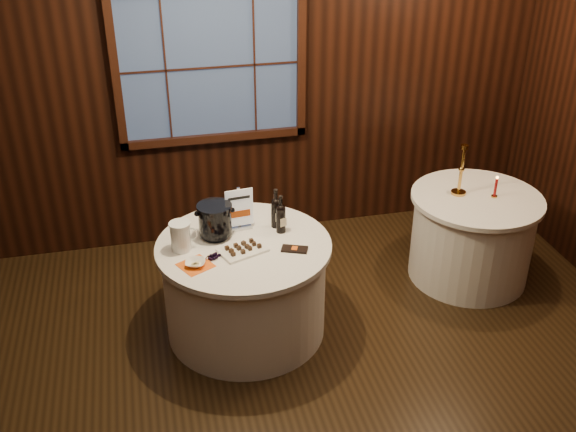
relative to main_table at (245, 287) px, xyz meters
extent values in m
plane|color=black|center=(0.00, -1.00, -0.39)|extent=(6.00, 6.00, 0.00)
cube|color=black|center=(0.00, 1.50, 1.11)|extent=(6.00, 0.02, 3.00)
cube|color=#34466E|center=(0.00, 1.47, 1.26)|extent=(1.50, 0.01, 1.20)
cylinder|color=white|center=(0.00, 0.00, -0.02)|extent=(1.20, 1.20, 0.73)
cylinder|color=white|center=(0.00, 0.00, 0.36)|extent=(1.28, 1.28, 0.04)
cylinder|color=white|center=(2.00, 0.30, -0.02)|extent=(1.00, 1.00, 0.73)
cylinder|color=white|center=(2.00, 0.30, 0.36)|extent=(1.08, 1.08, 0.04)
cube|color=#AEAFB5|center=(0.01, 0.24, 0.39)|extent=(0.19, 0.12, 0.02)
cube|color=#AEAFB5|center=(0.01, 0.24, 0.56)|extent=(0.02, 0.02, 0.32)
cube|color=white|center=(0.01, 0.22, 0.56)|extent=(0.21, 0.03, 0.30)
cylinder|color=black|center=(0.28, 0.19, 0.48)|extent=(0.07, 0.07, 0.20)
sphere|color=black|center=(0.28, 0.19, 0.58)|extent=(0.07, 0.07, 0.07)
cylinder|color=black|center=(0.28, 0.19, 0.64)|extent=(0.03, 0.03, 0.09)
cylinder|color=black|center=(0.28, 0.19, 0.68)|extent=(0.03, 0.03, 0.02)
cube|color=beige|center=(0.28, 0.16, 0.48)|extent=(0.05, 0.02, 0.07)
cylinder|color=black|center=(0.30, 0.11, 0.48)|extent=(0.07, 0.07, 0.19)
sphere|color=black|center=(0.30, 0.11, 0.57)|extent=(0.07, 0.07, 0.07)
cylinder|color=black|center=(0.30, 0.11, 0.63)|extent=(0.03, 0.03, 0.09)
cylinder|color=black|center=(0.30, 0.11, 0.67)|extent=(0.03, 0.03, 0.02)
cube|color=beige|center=(0.30, 0.07, 0.48)|extent=(0.05, 0.02, 0.07)
cylinder|color=black|center=(-0.18, 0.14, 0.40)|extent=(0.19, 0.19, 0.03)
cylinder|color=black|center=(-0.18, 0.14, 0.52)|extent=(0.24, 0.24, 0.21)
cylinder|color=black|center=(-0.18, 0.14, 0.63)|extent=(0.26, 0.26, 0.02)
cube|color=white|center=(-0.02, -0.10, 0.39)|extent=(0.38, 0.32, 0.02)
cube|color=black|center=(0.34, -0.17, 0.39)|extent=(0.21, 0.16, 0.02)
cylinder|color=#362613|center=(-0.29, -0.16, 0.40)|extent=(0.06, 0.03, 0.03)
cylinder|color=white|center=(-0.44, 0.02, 0.49)|extent=(0.14, 0.14, 0.21)
cylinder|color=white|center=(-0.44, 0.02, 0.59)|extent=(0.15, 0.15, 0.01)
torus|color=white|center=(-0.37, 0.02, 0.50)|extent=(0.11, 0.02, 0.11)
cube|color=#EE5C14|center=(-0.37, -0.21, 0.38)|extent=(0.28, 0.28, 0.00)
imported|color=white|center=(-0.37, -0.21, 0.40)|extent=(0.17, 0.17, 0.03)
cylinder|color=#BC8A3B|center=(1.87, 0.38, 0.39)|extent=(0.12, 0.12, 0.02)
cylinder|color=#BC8A3B|center=(1.87, 0.38, 0.59)|extent=(0.03, 0.03, 0.38)
cylinder|color=#BC8A3B|center=(1.87, 0.38, 0.80)|extent=(0.06, 0.06, 0.03)
cylinder|color=#BC8A3B|center=(2.13, 0.26, 0.39)|extent=(0.05, 0.05, 0.01)
cylinder|color=#990B0D|center=(2.13, 0.26, 0.47)|extent=(0.02, 0.02, 0.15)
sphere|color=#FFB23F|center=(2.13, 0.26, 0.56)|extent=(0.02, 0.02, 0.02)
camera|label=1|loc=(-0.63, -4.12, 2.91)|focal=42.00mm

